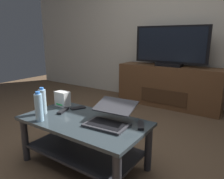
{
  "coord_description": "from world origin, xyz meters",
  "views": [
    {
      "loc": [
        1.21,
        -1.38,
        1.1
      ],
      "look_at": [
        0.03,
        0.36,
        0.57
      ],
      "focal_mm": 33.96,
      "sensor_mm": 36.0,
      "label": 1
    }
  ],
  "objects_px": {
    "media_cabinet": "(168,86)",
    "soundbar_remote": "(141,125)",
    "water_bottle_near": "(43,102)",
    "router_box": "(62,99)",
    "water_bottle_far": "(39,107)",
    "television": "(170,47)",
    "cell_phone": "(78,108)",
    "tv_remote": "(63,111)",
    "laptop": "(110,117)",
    "coffee_table": "(84,134)"
  },
  "relations": [
    {
      "from": "media_cabinet",
      "to": "soundbar_remote",
      "type": "xyz_separation_m",
      "value": [
        0.44,
        -1.85,
        0.11
      ]
    },
    {
      "from": "media_cabinet",
      "to": "water_bottle_near",
      "type": "xyz_separation_m",
      "value": [
        -0.42,
        -2.09,
        0.21
      ]
    },
    {
      "from": "media_cabinet",
      "to": "router_box",
      "type": "height_order",
      "value": "media_cabinet"
    },
    {
      "from": "media_cabinet",
      "to": "water_bottle_far",
      "type": "bearing_deg",
      "value": -97.82
    },
    {
      "from": "television",
      "to": "cell_phone",
      "type": "distance_m",
      "value": 1.88
    },
    {
      "from": "cell_phone",
      "to": "tv_remote",
      "type": "bearing_deg",
      "value": -79.81
    },
    {
      "from": "water_bottle_near",
      "to": "soundbar_remote",
      "type": "xyz_separation_m",
      "value": [
        0.85,
        0.24,
        -0.1
      ]
    },
    {
      "from": "laptop",
      "to": "television",
      "type": "bearing_deg",
      "value": 96.21
    },
    {
      "from": "cell_phone",
      "to": "television",
      "type": "bearing_deg",
      "value": 109.68
    },
    {
      "from": "tv_remote",
      "to": "soundbar_remote",
      "type": "xyz_separation_m",
      "value": [
        0.74,
        0.11,
        0.0
      ]
    },
    {
      "from": "coffee_table",
      "to": "cell_phone",
      "type": "bearing_deg",
      "value": 141.67
    },
    {
      "from": "water_bottle_near",
      "to": "water_bottle_far",
      "type": "distance_m",
      "value": 0.17
    },
    {
      "from": "media_cabinet",
      "to": "water_bottle_near",
      "type": "relative_size",
      "value": 6.64
    },
    {
      "from": "water_bottle_near",
      "to": "tv_remote",
      "type": "bearing_deg",
      "value": 50.43
    },
    {
      "from": "water_bottle_far",
      "to": "soundbar_remote",
      "type": "height_order",
      "value": "water_bottle_far"
    },
    {
      "from": "router_box",
      "to": "soundbar_remote",
      "type": "xyz_separation_m",
      "value": [
        0.87,
        -0.01,
        -0.06
      ]
    },
    {
      "from": "coffee_table",
      "to": "soundbar_remote",
      "type": "bearing_deg",
      "value": 18.22
    },
    {
      "from": "television",
      "to": "water_bottle_near",
      "type": "height_order",
      "value": "television"
    },
    {
      "from": "tv_remote",
      "to": "media_cabinet",
      "type": "bearing_deg",
      "value": 61.03
    },
    {
      "from": "tv_remote",
      "to": "soundbar_remote",
      "type": "height_order",
      "value": "same"
    },
    {
      "from": "tv_remote",
      "to": "soundbar_remote",
      "type": "distance_m",
      "value": 0.75
    },
    {
      "from": "media_cabinet",
      "to": "cell_phone",
      "type": "distance_m",
      "value": 1.83
    },
    {
      "from": "water_bottle_near",
      "to": "tv_remote",
      "type": "xyz_separation_m",
      "value": [
        0.11,
        0.13,
        -0.1
      ]
    },
    {
      "from": "coffee_table",
      "to": "laptop",
      "type": "bearing_deg",
      "value": 15.56
    },
    {
      "from": "media_cabinet",
      "to": "tv_remote",
      "type": "bearing_deg",
      "value": -98.89
    },
    {
      "from": "water_bottle_far",
      "to": "tv_remote",
      "type": "xyz_separation_m",
      "value": [
        -0.0,
        0.26,
        -0.11
      ]
    },
    {
      "from": "water_bottle_far",
      "to": "coffee_table",
      "type": "bearing_deg",
      "value": 37.66
    },
    {
      "from": "television",
      "to": "router_box",
      "type": "relative_size",
      "value": 7.64
    },
    {
      "from": "media_cabinet",
      "to": "soundbar_remote",
      "type": "distance_m",
      "value": 1.9
    },
    {
      "from": "water_bottle_near",
      "to": "coffee_table",
      "type": "bearing_deg",
      "value": 13.33
    },
    {
      "from": "water_bottle_near",
      "to": "soundbar_remote",
      "type": "relative_size",
      "value": 1.52
    },
    {
      "from": "television",
      "to": "tv_remote",
      "type": "xyz_separation_m",
      "value": [
        -0.31,
        -1.94,
        -0.51
      ]
    },
    {
      "from": "soundbar_remote",
      "to": "water_bottle_near",
      "type": "bearing_deg",
      "value": 169.41
    },
    {
      "from": "coffee_table",
      "to": "router_box",
      "type": "relative_size",
      "value": 7.31
    },
    {
      "from": "media_cabinet",
      "to": "laptop",
      "type": "bearing_deg",
      "value": -83.86
    },
    {
      "from": "laptop",
      "to": "water_bottle_far",
      "type": "relative_size",
      "value": 1.54
    },
    {
      "from": "laptop",
      "to": "router_box",
      "type": "height_order",
      "value": "laptop"
    },
    {
      "from": "coffee_table",
      "to": "media_cabinet",
      "type": "relative_size",
      "value": 0.67
    },
    {
      "from": "router_box",
      "to": "laptop",
      "type": "bearing_deg",
      "value": -8.54
    },
    {
      "from": "water_bottle_near",
      "to": "tv_remote",
      "type": "relative_size",
      "value": 1.52
    },
    {
      "from": "coffee_table",
      "to": "television",
      "type": "height_order",
      "value": "television"
    },
    {
      "from": "laptop",
      "to": "cell_phone",
      "type": "bearing_deg",
      "value": 165.21
    },
    {
      "from": "coffee_table",
      "to": "television",
      "type": "relative_size",
      "value": 0.96
    },
    {
      "from": "water_bottle_near",
      "to": "router_box",
      "type": "bearing_deg",
      "value": 94.81
    },
    {
      "from": "coffee_table",
      "to": "water_bottle_far",
      "type": "relative_size",
      "value": 4.33
    },
    {
      "from": "router_box",
      "to": "cell_phone",
      "type": "distance_m",
      "value": 0.19
    },
    {
      "from": "coffee_table",
      "to": "router_box",
      "type": "xyz_separation_m",
      "value": [
        -0.42,
        0.16,
        0.21
      ]
    },
    {
      "from": "tv_remote",
      "to": "coffee_table",
      "type": "bearing_deg",
      "value": -27.96
    },
    {
      "from": "coffee_table",
      "to": "soundbar_remote",
      "type": "relative_size",
      "value": 6.73
    },
    {
      "from": "water_bottle_far",
      "to": "tv_remote",
      "type": "bearing_deg",
      "value": 90.5
    }
  ]
}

